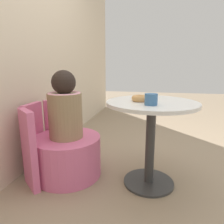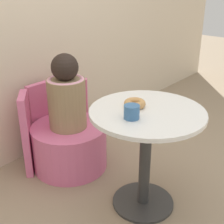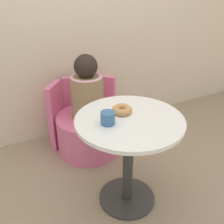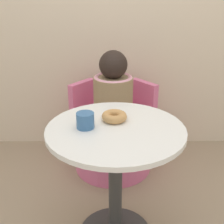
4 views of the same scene
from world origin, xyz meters
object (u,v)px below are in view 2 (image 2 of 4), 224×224
(tub_chair, at_px, (70,146))
(cup, at_px, (132,112))
(child_figure, at_px, (67,95))
(donut, at_px, (134,104))
(round_table, at_px, (146,138))

(tub_chair, height_order, cup, cup)
(child_figure, bearing_deg, donut, -90.62)
(donut, bearing_deg, tub_chair, 89.38)
(round_table, distance_m, child_figure, 0.70)
(donut, bearing_deg, child_figure, 89.38)
(round_table, bearing_deg, child_figure, 90.31)
(child_figure, relative_size, donut, 4.30)
(tub_chair, height_order, child_figure, child_figure)
(tub_chair, bearing_deg, donut, -90.62)
(round_table, distance_m, tub_chair, 0.76)
(round_table, xyz_separation_m, child_figure, (-0.00, 0.69, 0.10))
(round_table, relative_size, tub_chair, 1.20)
(child_figure, bearing_deg, round_table, -89.69)
(child_figure, bearing_deg, tub_chair, -102.66)
(round_table, relative_size, cup, 7.86)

